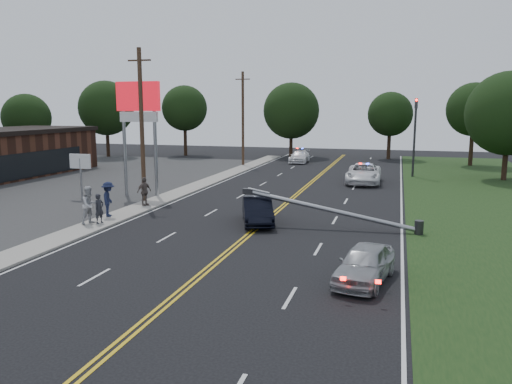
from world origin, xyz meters
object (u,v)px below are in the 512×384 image
(crashed_sedan, at_px, (257,210))
(bystander_c, at_px, (109,199))
(utility_pole_mid, at_px, (142,125))
(bystander_a, at_px, (99,209))
(bystander_b, at_px, (90,205))
(small_sign, at_px, (80,165))
(emergency_b, at_px, (300,157))
(pylon_sign, at_px, (139,111))
(fallen_streetlight, at_px, (340,212))
(traffic_signal, at_px, (415,130))
(waiting_sedan, at_px, (365,264))
(bystander_d, at_px, (144,191))
(emergency_a, at_px, (364,173))
(utility_pole_far, at_px, (243,119))

(crashed_sedan, bearing_deg, bystander_c, 167.87)
(utility_pole_mid, height_order, bystander_a, utility_pole_mid)
(bystander_b, bearing_deg, crashed_sedan, -50.14)
(small_sign, bearing_deg, emergency_b, 69.44)
(pylon_sign, distance_m, fallen_streetlight, 16.66)
(bystander_b, bearing_deg, traffic_signal, -14.04)
(waiting_sedan, distance_m, bystander_d, 17.53)
(crashed_sedan, distance_m, emergency_a, 17.17)
(traffic_signal, xyz_separation_m, bystander_c, (-17.03, -22.98, -3.10))
(crashed_sedan, distance_m, bystander_d, 8.38)
(pylon_sign, xyz_separation_m, utility_pole_far, (1.30, 20.00, -0.91))
(fallen_streetlight, relative_size, bystander_b, 4.64)
(utility_pole_mid, xyz_separation_m, emergency_b, (5.28, 26.87, -4.39))
(fallen_streetlight, bearing_deg, pylon_sign, 157.78)
(utility_pole_mid, relative_size, utility_pole_far, 1.00)
(traffic_signal, height_order, crashed_sedan, traffic_signal)
(utility_pole_far, distance_m, bystander_a, 28.97)
(utility_pole_far, bearing_deg, crashed_sedan, -70.97)
(small_sign, distance_m, utility_pole_far, 22.68)
(traffic_signal, relative_size, emergency_a, 1.19)
(crashed_sedan, xyz_separation_m, bystander_d, (-8.06, 2.30, 0.31))
(waiting_sedan, bearing_deg, utility_pole_far, 125.33)
(pylon_sign, bearing_deg, bystander_d, -58.81)
(pylon_sign, distance_m, bystander_b, 10.28)
(bystander_d, bearing_deg, bystander_b, -161.40)
(bystander_c, bearing_deg, utility_pole_mid, -19.21)
(utility_pole_far, relative_size, emergency_a, 1.69)
(crashed_sedan, bearing_deg, waiting_sedan, -71.15)
(emergency_a, bearing_deg, bystander_d, -132.41)
(pylon_sign, height_order, small_sign, pylon_sign)
(bystander_a, relative_size, bystander_b, 0.79)
(crashed_sedan, height_order, emergency_b, crashed_sedan)
(utility_pole_far, height_order, crashed_sedan, utility_pole_far)
(small_sign, height_order, traffic_signal, traffic_signal)
(bystander_d, bearing_deg, crashed_sedan, -83.56)
(waiting_sedan, distance_m, emergency_a, 24.48)
(emergency_a, distance_m, bystander_a, 23.03)
(bystander_b, distance_m, bystander_d, 5.30)
(crashed_sedan, height_order, bystander_a, bystander_a)
(utility_pole_mid, height_order, bystander_c, utility_pole_mid)
(small_sign, distance_m, bystander_d, 6.03)
(crashed_sedan, height_order, bystander_c, bystander_c)
(utility_pole_mid, relative_size, emergency_a, 1.69)
(emergency_a, distance_m, bystander_d, 19.02)
(pylon_sign, distance_m, utility_pole_far, 20.06)
(pylon_sign, bearing_deg, bystander_b, -78.38)
(fallen_streetlight, bearing_deg, bystander_b, -167.41)
(utility_pole_mid, height_order, waiting_sedan, utility_pole_mid)
(emergency_a, bearing_deg, small_sign, -146.21)
(fallen_streetlight, distance_m, crashed_sedan, 4.47)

